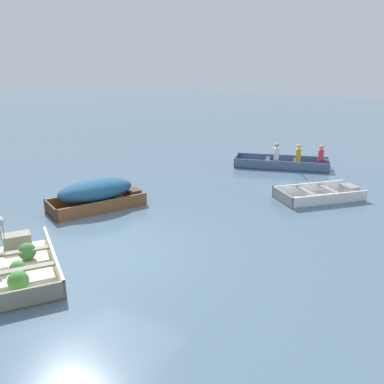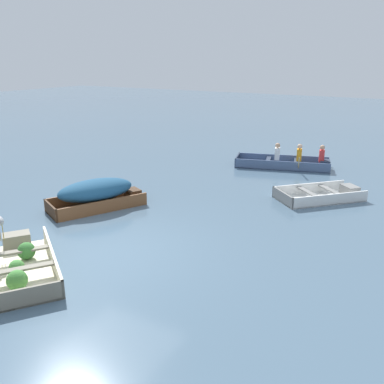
{
  "view_description": "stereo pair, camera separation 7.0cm",
  "coord_description": "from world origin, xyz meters",
  "px_view_note": "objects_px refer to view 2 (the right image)",
  "views": [
    {
      "loc": [
        5.76,
        -6.39,
        4.01
      ],
      "look_at": [
        -0.02,
        3.57,
        0.35
      ],
      "focal_mm": 40.0,
      "sensor_mm": 36.0,
      "label": 1
    },
    {
      "loc": [
        5.82,
        -6.35,
        4.01
      ],
      "look_at": [
        -0.02,
        3.57,
        0.35
      ],
      "focal_mm": 40.0,
      "sensor_mm": 36.0,
      "label": 2
    }
  ],
  "objects_px": {
    "dinghy_cream_foreground": "(21,264)",
    "skiff_white_mid_moored": "(323,195)",
    "rowboat_slate_blue_with_crew": "(289,162)",
    "skiff_wooden_brown_near_moored": "(97,192)"
  },
  "relations": [
    {
      "from": "dinghy_cream_foreground",
      "to": "skiff_white_mid_moored",
      "type": "relative_size",
      "value": 1.13
    },
    {
      "from": "skiff_white_mid_moored",
      "to": "rowboat_slate_blue_with_crew",
      "type": "distance_m",
      "value": 3.74
    },
    {
      "from": "dinghy_cream_foreground",
      "to": "rowboat_slate_blue_with_crew",
      "type": "height_order",
      "value": "rowboat_slate_blue_with_crew"
    },
    {
      "from": "rowboat_slate_blue_with_crew",
      "to": "skiff_white_mid_moored",
      "type": "bearing_deg",
      "value": -56.32
    },
    {
      "from": "skiff_white_mid_moored",
      "to": "rowboat_slate_blue_with_crew",
      "type": "xyz_separation_m",
      "value": [
        -2.07,
        3.11,
        0.09
      ]
    },
    {
      "from": "dinghy_cream_foreground",
      "to": "skiff_wooden_brown_near_moored",
      "type": "relative_size",
      "value": 1.06
    },
    {
      "from": "skiff_wooden_brown_near_moored",
      "to": "rowboat_slate_blue_with_crew",
      "type": "distance_m",
      "value": 7.72
    },
    {
      "from": "dinghy_cream_foreground",
      "to": "skiff_white_mid_moored",
      "type": "distance_m",
      "value": 8.46
    },
    {
      "from": "skiff_white_mid_moored",
      "to": "rowboat_slate_blue_with_crew",
      "type": "height_order",
      "value": "rowboat_slate_blue_with_crew"
    },
    {
      "from": "dinghy_cream_foreground",
      "to": "skiff_wooden_brown_near_moored",
      "type": "height_order",
      "value": "skiff_wooden_brown_near_moored"
    }
  ]
}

